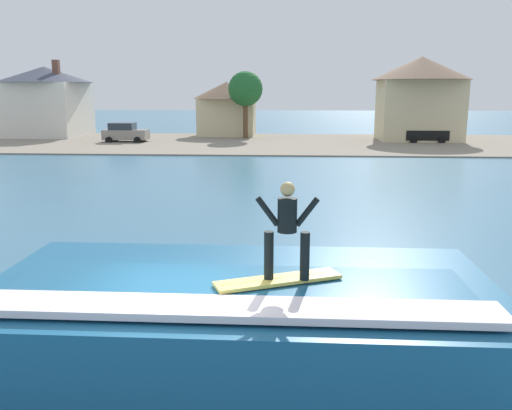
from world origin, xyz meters
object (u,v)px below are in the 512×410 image
Objects in this scene: car_near_shore at (125,133)px; tree_short_bushy at (245,89)px; wave_crest at (241,317)px; surfer at (287,226)px; house_small_cottage at (227,105)px; car_far_shore at (425,133)px; surfboard at (278,280)px; house_with_chimney at (46,99)px; house_gabled_white at (420,92)px.

tree_short_bushy is at bearing 21.76° from car_near_shore.
surfer reaches higher than wave_crest.
wave_crest is at bearing -83.14° from house_small_cottage.
wave_crest is 2.31× the size of car_far_shore.
wave_crest is 1.16m from surfboard.
wave_crest is 48.47m from house_small_cottage.
surfboard is (0.68, -0.39, 0.86)m from wave_crest.
house_small_cottage is 1.08× the size of tree_short_bushy.
tree_short_bushy is (10.93, 4.36, 3.95)m from car_near_shore.
house_with_chimney is 1.35× the size of house_small_cottage.
surfboard is 43.26m from car_near_shore.
car_near_shore and car_far_shore have the same top height.
car_far_shore is at bearing 73.12° from surfboard.
wave_crest is at bearing -85.47° from tree_short_bushy.
wave_crest is at bearing -70.19° from car_near_shore.
surfboard is 0.56× the size of car_far_shore.
tree_short_bushy is (-16.70, 1.18, 0.26)m from house_gabled_white.
surfboard is 0.33× the size of tree_short_bushy.
surfboard is 0.96m from surfer.
wave_crest is 43.59m from car_far_shore.
car_near_shore is (-14.46, 40.13, 0.21)m from wave_crest.
car_near_shore is at bearing -173.43° from house_gabled_white.
wave_crest is at bearing 152.69° from surfer.
tree_short_bushy reaches higher than car_far_shore.
house_gabled_white is (27.62, 3.18, 3.69)m from car_near_shore.
surfer is 43.36m from car_near_shore.
tree_short_bushy is (21.10, -1.83, 0.91)m from house_with_chimney.
surfer reaches higher than car_far_shore.
tree_short_bushy reaches higher than house_small_cottage.
car_far_shore is 4.13m from house_gabled_white.
tree_short_bushy is at bearing 94.53° from wave_crest.
house_small_cottage is (-18.95, 4.75, -1.38)m from house_gabled_white.
house_with_chimney is at bearing 118.00° from wave_crest.
car_near_shore is 0.42× the size of house_with_chimney.
surfboard is 0.53× the size of car_near_shore.
wave_crest is 1.34× the size of tree_short_bushy.
surfer is at bearing -84.48° from tree_short_bushy.
house_with_chimney is (-10.17, 6.19, 3.04)m from car_near_shore.
house_small_cottage is at bearing 5.28° from house_with_chimney.
surfboard is at bearing -61.56° from house_with_chimney.
surfer is 45.49m from house_gabled_white.
house_gabled_white reaches higher than car_far_shore.
surfboard is at bearing -105.95° from house_gabled_white.
tree_short_bushy is (-16.91, 3.00, 3.95)m from car_far_shore.
house_small_cottage is (18.84, 1.74, -0.73)m from house_with_chimney.
surfer is 0.18× the size of house_gabled_white.
surfboard reaches higher than wave_crest.
surfer is 0.23× the size of house_small_cottage.
house_small_cottage is (8.68, 7.93, 2.31)m from car_near_shore.
house_small_cottage is at bearing 97.59° from surfboard.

